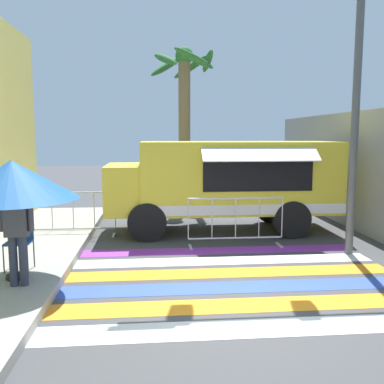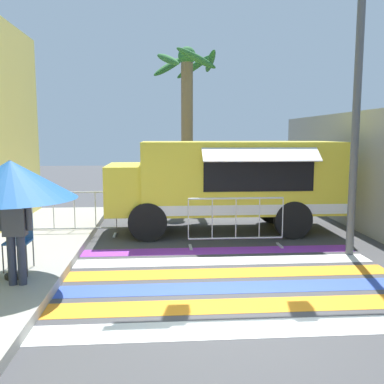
{
  "view_description": "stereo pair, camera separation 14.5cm",
  "coord_description": "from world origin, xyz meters",
  "px_view_note": "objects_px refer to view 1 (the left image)",
  "views": [
    {
      "loc": [
        -1.17,
        -6.0,
        2.51
      ],
      "look_at": [
        -0.34,
        3.12,
        1.29
      ],
      "focal_mm": 40.0,
      "sensor_mm": 36.0,
      "label": 1
    },
    {
      "loc": [
        -1.02,
        -6.01,
        2.51
      ],
      "look_at": [
        -0.34,
        3.12,
        1.29
      ],
      "focal_mm": 40.0,
      "sensor_mm": 36.0,
      "label": 2
    }
  ],
  "objects_px": {
    "folding_chair": "(20,236)",
    "barricade_side": "(73,214)",
    "traffic_signal_pole": "(297,23)",
    "patio_umbrella": "(12,180)",
    "palm_tree": "(185,102)",
    "vendor_person": "(16,226)",
    "barricade_front": "(236,222)",
    "food_truck": "(220,179)"
  },
  "relations": [
    {
      "from": "palm_tree",
      "to": "vendor_person",
      "type": "bearing_deg",
      "value": -111.51
    },
    {
      "from": "vendor_person",
      "to": "barricade_front",
      "type": "height_order",
      "value": "vendor_person"
    },
    {
      "from": "patio_umbrella",
      "to": "barricade_side",
      "type": "distance_m",
      "value": 3.8
    },
    {
      "from": "folding_chair",
      "to": "palm_tree",
      "type": "xyz_separation_m",
      "value": [
        3.43,
        7.25,
        2.86
      ]
    },
    {
      "from": "folding_chair",
      "to": "barricade_front",
      "type": "distance_m",
      "value": 4.53
    },
    {
      "from": "folding_chair",
      "to": "barricade_side",
      "type": "distance_m",
      "value": 3.1
    },
    {
      "from": "traffic_signal_pole",
      "to": "barricade_front",
      "type": "xyz_separation_m",
      "value": [
        -1.02,
        0.78,
        -4.13
      ]
    },
    {
      "from": "patio_umbrella",
      "to": "barricade_side",
      "type": "relative_size",
      "value": 1.01
    },
    {
      "from": "traffic_signal_pole",
      "to": "palm_tree",
      "type": "bearing_deg",
      "value": 105.7
    },
    {
      "from": "traffic_signal_pole",
      "to": "patio_umbrella",
      "type": "bearing_deg",
      "value": -163.71
    },
    {
      "from": "food_truck",
      "to": "patio_umbrella",
      "type": "distance_m",
      "value": 5.59
    },
    {
      "from": "folding_chair",
      "to": "barricade_side",
      "type": "relative_size",
      "value": 0.47
    },
    {
      "from": "food_truck",
      "to": "palm_tree",
      "type": "distance_m",
      "value": 4.51
    },
    {
      "from": "patio_umbrella",
      "to": "food_truck",
      "type": "bearing_deg",
      "value": 44.42
    },
    {
      "from": "vendor_person",
      "to": "barricade_side",
      "type": "relative_size",
      "value": 0.81
    },
    {
      "from": "food_truck",
      "to": "traffic_signal_pole",
      "type": "bearing_deg",
      "value": -65.13
    },
    {
      "from": "traffic_signal_pole",
      "to": "patio_umbrella",
      "type": "relative_size",
      "value": 3.18
    },
    {
      "from": "food_truck",
      "to": "barricade_front",
      "type": "distance_m",
      "value": 1.82
    },
    {
      "from": "food_truck",
      "to": "folding_chair",
      "type": "height_order",
      "value": "food_truck"
    },
    {
      "from": "food_truck",
      "to": "vendor_person",
      "type": "xyz_separation_m",
      "value": [
        -3.84,
        -4.26,
        -0.24
      ]
    },
    {
      "from": "barricade_front",
      "to": "folding_chair",
      "type": "bearing_deg",
      "value": -157.08
    },
    {
      "from": "vendor_person",
      "to": "palm_tree",
      "type": "relative_size",
      "value": 0.31
    },
    {
      "from": "traffic_signal_pole",
      "to": "vendor_person",
      "type": "distance_m",
      "value": 6.38
    },
    {
      "from": "food_truck",
      "to": "traffic_signal_pole",
      "type": "xyz_separation_m",
      "value": [
        1.12,
        -2.41,
        3.32
      ]
    },
    {
      "from": "folding_chair",
      "to": "barricade_front",
      "type": "xyz_separation_m",
      "value": [
        4.17,
        1.76,
        -0.19
      ]
    },
    {
      "from": "folding_chair",
      "to": "palm_tree",
      "type": "bearing_deg",
      "value": 57.48
    },
    {
      "from": "food_truck",
      "to": "barricade_side",
      "type": "bearing_deg",
      "value": -175.16
    },
    {
      "from": "vendor_person",
      "to": "barricade_front",
      "type": "xyz_separation_m",
      "value": [
        3.94,
        2.63,
        -0.56
      ]
    },
    {
      "from": "vendor_person",
      "to": "barricade_side",
      "type": "bearing_deg",
      "value": 93.45
    },
    {
      "from": "food_truck",
      "to": "barricade_side",
      "type": "height_order",
      "value": "food_truck"
    },
    {
      "from": "patio_umbrella",
      "to": "vendor_person",
      "type": "xyz_separation_m",
      "value": [
        0.14,
        -0.36,
        -0.67
      ]
    },
    {
      "from": "barricade_front",
      "to": "palm_tree",
      "type": "relative_size",
      "value": 0.4
    },
    {
      "from": "barricade_front",
      "to": "palm_tree",
      "type": "height_order",
      "value": "palm_tree"
    },
    {
      "from": "food_truck",
      "to": "barricade_front",
      "type": "height_order",
      "value": "food_truck"
    },
    {
      "from": "patio_umbrella",
      "to": "barricade_front",
      "type": "xyz_separation_m",
      "value": [
        4.09,
        2.27,
        -1.23
      ]
    },
    {
      "from": "patio_umbrella",
      "to": "vendor_person",
      "type": "distance_m",
      "value": 0.77
    },
    {
      "from": "food_truck",
      "to": "palm_tree",
      "type": "bearing_deg",
      "value": 99.47
    },
    {
      "from": "folding_chair",
      "to": "barricade_front",
      "type": "bearing_deg",
      "value": 15.69
    },
    {
      "from": "patio_umbrella",
      "to": "traffic_signal_pole",
      "type": "bearing_deg",
      "value": 16.29
    },
    {
      "from": "barricade_front",
      "to": "barricade_side",
      "type": "xyz_separation_m",
      "value": [
        -3.82,
        1.32,
        -0.0
      ]
    },
    {
      "from": "vendor_person",
      "to": "barricade_side",
      "type": "xyz_separation_m",
      "value": [
        0.13,
        3.95,
        -0.56
      ]
    },
    {
      "from": "traffic_signal_pole",
      "to": "folding_chair",
      "type": "distance_m",
      "value": 6.58
    }
  ]
}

